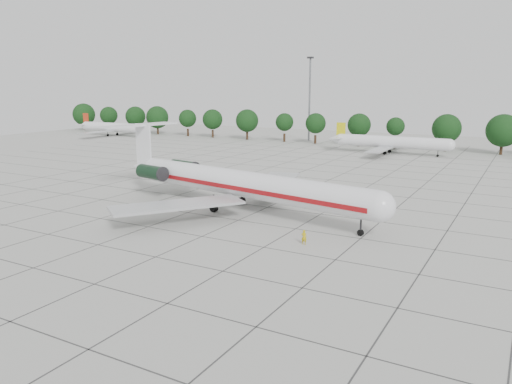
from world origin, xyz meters
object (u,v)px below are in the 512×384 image
(ground_crew, at_px, (304,237))
(floodlight_mast, at_px, (310,94))
(main_airliner, at_px, (231,182))
(bg_airliner_a, at_px, (114,127))
(bg_airliner_c, at_px, (391,142))

(ground_crew, distance_m, floodlight_mast, 106.28)
(main_airliner, bearing_deg, bg_airliner_a, 153.56)
(ground_crew, relative_size, floodlight_mast, 0.06)
(main_airliner, xyz_separation_m, ground_crew, (15.24, -9.72, -3.02))
(bg_airliner_a, bearing_deg, main_airliner, -37.19)
(bg_airliner_c, xyz_separation_m, floodlight_mast, (-30.48, 18.92, 11.37))
(bg_airliner_a, height_order, bg_airliner_c, same)
(bg_airliner_c, bearing_deg, ground_crew, -82.12)
(ground_crew, distance_m, bg_airliner_c, 78.85)
(floodlight_mast, bearing_deg, main_airliner, -73.38)
(main_airliner, xyz_separation_m, floodlight_mast, (-26.05, 87.28, 10.45))
(floodlight_mast, bearing_deg, ground_crew, -66.94)
(main_airliner, distance_m, floodlight_mast, 91.68)
(ground_crew, xyz_separation_m, bg_airliner_c, (-10.81, 78.08, 2.10))
(main_airliner, height_order, bg_airliner_a, main_airliner)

